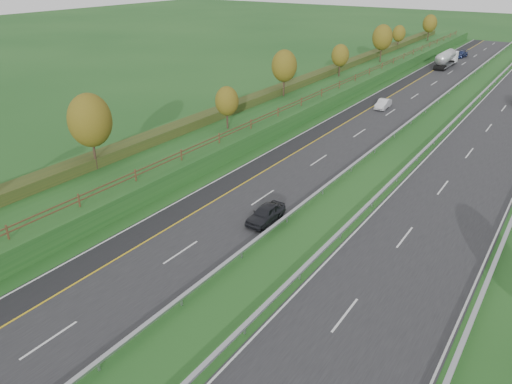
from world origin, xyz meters
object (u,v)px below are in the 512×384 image
car_small_far (461,54)px  car_silver_mid (383,104)px  car_dark_near (266,214)px  road_tanker (447,58)px

car_small_far → car_silver_mid: bearing=-82.0°
car_dark_near → car_small_far: bearing=94.2°
car_silver_mid → car_small_far: bearing=88.3°
car_dark_near → car_silver_mid: car_dark_near is taller
car_small_far → car_dark_near: bearing=-79.5°
car_silver_mid → road_tanker: bearing=88.5°
road_tanker → car_silver_mid: road_tanker is taller
car_silver_mid → car_small_far: 54.16m
road_tanker → car_small_far: 14.12m
car_dark_near → car_small_far: car_dark_near is taller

